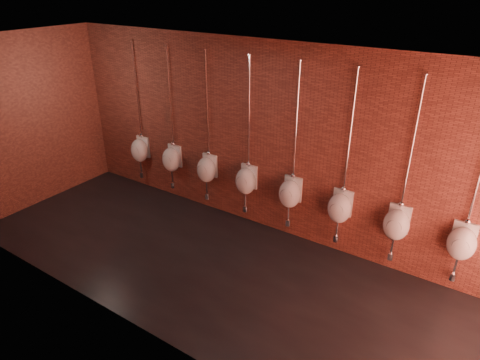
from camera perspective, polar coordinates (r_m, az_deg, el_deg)
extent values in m
plane|color=black|center=(6.63, -2.60, -11.99)|extent=(8.50, 8.50, 0.00)
cube|color=black|center=(5.31, -3.31, 16.47)|extent=(8.50, 3.00, 0.04)
cube|color=#9F4B39|center=(6.95, 4.45, 5.02)|extent=(8.50, 0.04, 3.20)
cube|color=#9F4B39|center=(4.81, -13.59, -5.72)|extent=(8.50, 0.04, 3.20)
cube|color=#9F4B39|center=(8.84, -25.89, 7.08)|extent=(0.04, 3.00, 3.20)
ellipsoid|color=white|center=(8.88, -13.26, 3.85)|extent=(0.37, 0.32, 0.48)
cube|color=white|center=(8.93, -12.75, 4.38)|extent=(0.31, 0.05, 0.43)
cylinder|color=#A3A3A3|center=(8.79, -13.84, 3.77)|extent=(0.21, 0.02, 0.21)
cylinder|color=white|center=(8.59, -13.58, 11.35)|extent=(0.03, 0.03, 1.87)
sphere|color=white|center=(8.83, -13.04, 5.82)|extent=(0.09, 0.09, 0.09)
cylinder|color=white|center=(8.41, -14.27, 17.51)|extent=(0.06, 0.06, 0.01)
cylinder|color=white|center=(9.00, -13.05, 1.90)|extent=(0.03, 0.03, 0.30)
cylinder|color=white|center=(9.09, -12.92, 0.69)|extent=(0.09, 0.09, 0.12)
cylinder|color=white|center=(9.14, -12.57, 0.87)|extent=(0.03, 0.16, 0.03)
ellipsoid|color=white|center=(8.31, -9.17, 2.69)|extent=(0.37, 0.32, 0.48)
cube|color=white|center=(8.37, -8.65, 3.26)|extent=(0.31, 0.05, 0.43)
cylinder|color=#A3A3A3|center=(8.22, -9.74, 2.59)|extent=(0.21, 0.02, 0.21)
cylinder|color=white|center=(8.00, -9.28, 10.69)|extent=(0.03, 0.03, 1.87)
sphere|color=white|center=(8.26, -8.90, 4.80)|extent=(0.09, 0.09, 0.09)
cylinder|color=white|center=(7.81, -9.79, 17.32)|extent=(0.06, 0.06, 0.01)
cylinder|color=white|center=(8.44, -9.01, 0.63)|extent=(0.03, 0.03, 0.30)
cylinder|color=white|center=(8.53, -8.91, -0.64)|extent=(0.09, 0.09, 0.12)
cylinder|color=white|center=(8.59, -8.56, -0.44)|extent=(0.03, 0.16, 0.03)
ellipsoid|color=white|center=(7.80, -4.51, 1.36)|extent=(0.37, 0.32, 0.48)
cube|color=white|center=(7.86, -4.00, 1.97)|extent=(0.31, 0.05, 0.43)
cylinder|color=#A3A3A3|center=(7.70, -5.07, 1.24)|extent=(0.21, 0.02, 0.21)
cylinder|color=white|center=(7.47, -4.36, 9.86)|extent=(0.03, 0.03, 1.87)
sphere|color=white|center=(7.74, -4.19, 3.59)|extent=(0.09, 0.09, 0.09)
cylinder|color=white|center=(7.26, -4.61, 16.97)|extent=(0.06, 0.06, 0.01)
cylinder|color=white|center=(7.94, -4.43, -0.81)|extent=(0.03, 0.03, 0.30)
cylinder|color=white|center=(8.04, -4.38, -2.15)|extent=(0.09, 0.09, 0.12)
cylinder|color=white|center=(8.09, -4.04, -1.93)|extent=(0.03, 0.16, 0.03)
ellipsoid|color=white|center=(7.35, 0.75, -0.16)|extent=(0.37, 0.32, 0.48)
cube|color=white|center=(7.42, 1.25, 0.50)|extent=(0.31, 0.05, 0.43)
cylinder|color=#A3A3A3|center=(7.24, 0.23, -0.31)|extent=(0.21, 0.02, 0.21)
cylinder|color=white|center=(6.99, 1.25, 8.83)|extent=(0.03, 0.03, 1.87)
sphere|color=white|center=(7.29, 1.14, 2.20)|extent=(0.09, 0.09, 0.09)
cylinder|color=white|center=(6.78, 1.32, 16.41)|extent=(0.06, 0.06, 0.01)
cylinder|color=white|center=(7.50, 0.73, -2.43)|extent=(0.03, 0.03, 0.30)
cylinder|color=white|center=(7.60, 0.72, -3.82)|extent=(0.09, 0.09, 0.12)
cylinder|color=white|center=(7.66, 1.05, -3.58)|extent=(0.03, 0.16, 0.03)
ellipsoid|color=white|center=(6.97, 6.63, -1.86)|extent=(0.37, 0.32, 0.48)
cube|color=white|center=(7.05, 7.10, -1.14)|extent=(0.31, 0.05, 0.43)
cylinder|color=#A3A3A3|center=(6.86, 6.17, -2.04)|extent=(0.21, 0.02, 0.21)
cylinder|color=white|center=(6.60, 7.55, 7.55)|extent=(0.03, 0.03, 1.87)
sphere|color=white|center=(6.91, 7.10, 0.61)|extent=(0.09, 0.09, 0.09)
cylinder|color=white|center=(6.37, 8.05, 15.56)|extent=(0.06, 0.06, 0.01)
cylinder|color=white|center=(7.13, 6.50, -4.21)|extent=(0.03, 0.03, 0.30)
cylinder|color=white|center=(7.24, 6.41, -5.65)|extent=(0.09, 0.09, 0.12)
cylinder|color=white|center=(7.30, 6.71, -5.37)|extent=(0.03, 0.16, 0.03)
ellipsoid|color=white|center=(6.69, 13.11, -3.71)|extent=(0.37, 0.32, 0.48)
cube|color=white|center=(6.76, 13.53, -2.93)|extent=(0.31, 0.05, 0.43)
cylinder|color=#A3A3A3|center=(6.57, 12.75, -3.93)|extent=(0.21, 0.02, 0.21)
cylinder|color=white|center=(6.29, 14.51, 6.04)|extent=(0.03, 0.03, 1.87)
sphere|color=white|center=(6.62, 13.65, -1.14)|extent=(0.09, 0.09, 0.09)
cylinder|color=white|center=(6.06, 15.51, 14.38)|extent=(0.06, 0.06, 0.01)
cylinder|color=white|center=(6.85, 12.84, -6.11)|extent=(0.03, 0.03, 0.30)
cylinder|color=white|center=(6.96, 12.67, -7.57)|extent=(0.09, 0.09, 0.12)
cylinder|color=white|center=(7.03, 12.92, -7.27)|extent=(0.03, 0.16, 0.03)
ellipsoid|color=white|center=(6.50, 20.10, -5.63)|extent=(0.37, 0.32, 0.48)
cube|color=white|center=(6.58, 20.44, -4.81)|extent=(0.31, 0.05, 0.43)
cylinder|color=#A3A3A3|center=(6.38, 19.85, -5.90)|extent=(0.21, 0.02, 0.21)
cylinder|color=white|center=(6.09, 22.01, 4.29)|extent=(0.03, 0.03, 1.87)
sphere|color=white|center=(6.43, 20.71, -3.00)|extent=(0.09, 0.09, 0.09)
cylinder|color=white|center=(5.85, 23.54, 12.82)|extent=(0.06, 0.06, 0.01)
cylinder|color=white|center=(6.67, 19.67, -8.06)|extent=(0.03, 0.03, 0.30)
cylinder|color=white|center=(6.78, 19.41, -9.53)|extent=(0.09, 0.09, 0.12)
cylinder|color=white|center=(6.85, 19.59, -9.20)|extent=(0.03, 0.16, 0.03)
ellipsoid|color=white|center=(6.42, 27.43, -7.55)|extent=(0.37, 0.32, 0.48)
cube|color=white|center=(6.50, 27.67, -6.69)|extent=(0.31, 0.05, 0.43)
cylinder|color=#A3A3A3|center=(6.30, 27.32, -7.85)|extent=(0.21, 0.02, 0.21)
sphere|color=white|center=(6.35, 28.09, -4.90)|extent=(0.09, 0.09, 0.09)
cylinder|color=white|center=(6.59, 26.85, -9.96)|extent=(0.03, 0.03, 0.30)
cylinder|color=white|center=(6.71, 26.49, -11.43)|extent=(0.09, 0.09, 0.12)
cylinder|color=white|center=(6.77, 26.60, -11.06)|extent=(0.03, 0.16, 0.03)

